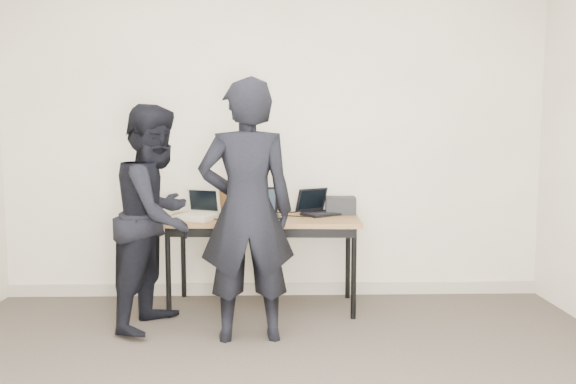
{
  "coord_description": "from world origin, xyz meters",
  "views": [
    {
      "loc": [
        -0.0,
        -2.44,
        1.38
      ],
      "look_at": [
        0.1,
        1.6,
        0.95
      ],
      "focal_mm": 35.0,
      "sensor_mm": 36.0,
      "label": 1
    }
  ],
  "objects_px": {
    "equipment_box": "(340,205)",
    "person_observer": "(157,217)",
    "person_typist": "(247,211)",
    "laptop_beige": "(197,213)",
    "leather_satchel": "(241,198)",
    "laptop_center": "(260,211)",
    "desk": "(263,225)",
    "laptop_right": "(318,209)"
  },
  "relations": [
    {
      "from": "equipment_box",
      "to": "person_observer",
      "type": "height_order",
      "value": "person_observer"
    },
    {
      "from": "person_typist",
      "to": "laptop_beige",
      "type": "bearing_deg",
      "value": -62.56
    },
    {
      "from": "leather_satchel",
      "to": "person_typist",
      "type": "distance_m",
      "value": 0.91
    },
    {
      "from": "laptop_center",
      "to": "person_typist",
      "type": "distance_m",
      "value": 0.68
    },
    {
      "from": "laptop_beige",
      "to": "person_observer",
      "type": "bearing_deg",
      "value": -102.12
    },
    {
      "from": "desk",
      "to": "laptop_beige",
      "type": "bearing_deg",
      "value": -171.96
    },
    {
      "from": "laptop_right",
      "to": "person_observer",
      "type": "bearing_deg",
      "value": 171.46
    },
    {
      "from": "desk",
      "to": "laptop_beige",
      "type": "height_order",
      "value": "laptop_beige"
    },
    {
      "from": "laptop_beige",
      "to": "leather_satchel",
      "type": "distance_m",
      "value": 0.43
    },
    {
      "from": "laptop_center",
      "to": "equipment_box",
      "type": "distance_m",
      "value": 0.68
    },
    {
      "from": "laptop_right",
      "to": "equipment_box",
      "type": "relative_size",
      "value": 1.62
    },
    {
      "from": "laptop_right",
      "to": "leather_satchel",
      "type": "xyz_separation_m",
      "value": [
        -0.62,
        0.08,
        0.08
      ]
    },
    {
      "from": "desk",
      "to": "leather_satchel",
      "type": "bearing_deg",
      "value": 131.02
    },
    {
      "from": "desk",
      "to": "laptop_beige",
      "type": "distance_m",
      "value": 0.52
    },
    {
      "from": "equipment_box",
      "to": "desk",
      "type": "bearing_deg",
      "value": -163.07
    },
    {
      "from": "laptop_right",
      "to": "person_typist",
      "type": "bearing_deg",
      "value": -155.77
    },
    {
      "from": "laptop_beige",
      "to": "laptop_right",
      "type": "height_order",
      "value": "laptop_beige"
    },
    {
      "from": "laptop_right",
      "to": "equipment_box",
      "type": "bearing_deg",
      "value": -20.45
    },
    {
      "from": "desk",
      "to": "laptop_right",
      "type": "height_order",
      "value": "laptop_right"
    },
    {
      "from": "laptop_center",
      "to": "laptop_right",
      "type": "height_order",
      "value": "laptop_center"
    },
    {
      "from": "laptop_right",
      "to": "person_observer",
      "type": "height_order",
      "value": "person_observer"
    },
    {
      "from": "laptop_right",
      "to": "person_typist",
      "type": "relative_size",
      "value": 0.22
    },
    {
      "from": "laptop_right",
      "to": "leather_satchel",
      "type": "distance_m",
      "value": 0.63
    },
    {
      "from": "laptop_right",
      "to": "laptop_center",
      "type": "bearing_deg",
      "value": 165.39
    },
    {
      "from": "desk",
      "to": "person_observer",
      "type": "height_order",
      "value": "person_observer"
    },
    {
      "from": "laptop_center",
      "to": "person_typist",
      "type": "relative_size",
      "value": 0.19
    },
    {
      "from": "laptop_beige",
      "to": "equipment_box",
      "type": "height_order",
      "value": "laptop_beige"
    },
    {
      "from": "laptop_right",
      "to": "person_typist",
      "type": "xyz_separation_m",
      "value": [
        -0.53,
        -0.82,
        0.1
      ]
    },
    {
      "from": "leather_satchel",
      "to": "equipment_box",
      "type": "height_order",
      "value": "leather_satchel"
    },
    {
      "from": "laptop_right",
      "to": "person_observer",
      "type": "distance_m",
      "value": 1.3
    },
    {
      "from": "leather_satchel",
      "to": "equipment_box",
      "type": "relative_size",
      "value": 1.61
    },
    {
      "from": "laptop_center",
      "to": "laptop_right",
      "type": "bearing_deg",
      "value": 12.35
    },
    {
      "from": "desk",
      "to": "person_observer",
      "type": "xyz_separation_m",
      "value": [
        -0.74,
        -0.38,
        0.13
      ]
    },
    {
      "from": "desk",
      "to": "person_typist",
      "type": "height_order",
      "value": "person_typist"
    },
    {
      "from": "laptop_right",
      "to": "person_observer",
      "type": "relative_size",
      "value": 0.24
    },
    {
      "from": "desk",
      "to": "equipment_box",
      "type": "height_order",
      "value": "equipment_box"
    },
    {
      "from": "desk",
      "to": "laptop_beige",
      "type": "xyz_separation_m",
      "value": [
        -0.5,
        -0.04,
        0.1
      ]
    },
    {
      "from": "laptop_center",
      "to": "leather_satchel",
      "type": "distance_m",
      "value": 0.29
    },
    {
      "from": "laptop_right",
      "to": "equipment_box",
      "type": "xyz_separation_m",
      "value": [
        0.19,
        0.04,
        0.02
      ]
    },
    {
      "from": "laptop_beige",
      "to": "leather_satchel",
      "type": "height_order",
      "value": "leather_satchel"
    },
    {
      "from": "leather_satchel",
      "to": "equipment_box",
      "type": "distance_m",
      "value": 0.81
    },
    {
      "from": "desk",
      "to": "laptop_right",
      "type": "distance_m",
      "value": 0.48
    }
  ]
}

